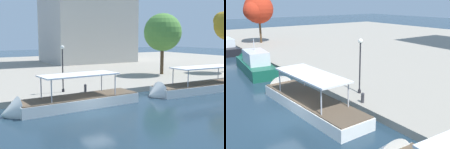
% 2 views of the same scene
% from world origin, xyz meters
% --- Properties ---
extents(ground_plane, '(220.00, 220.00, 0.00)m').
position_xyz_m(ground_plane, '(0.00, 0.00, 0.00)').
color(ground_plane, '#1E3342').
extents(dock_promenade, '(120.00, 55.00, 0.57)m').
position_xyz_m(dock_promenade, '(0.00, 32.81, 0.29)').
color(dock_promenade, gray).
rests_on(dock_promenade, ground_plane).
extents(tour_boat_2, '(12.44, 3.42, 4.01)m').
position_xyz_m(tour_boat_2, '(-1.53, 2.46, 0.39)').
color(tour_boat_2, silver).
rests_on(tour_boat_2, ground_plane).
extents(tour_boat_3, '(14.34, 3.53, 3.93)m').
position_xyz_m(tour_boat_3, '(13.76, 1.99, 0.38)').
color(tour_boat_3, silver).
rests_on(tour_boat_3, ground_plane).
extents(mooring_bollard_0, '(0.28, 0.28, 0.84)m').
position_xyz_m(mooring_bollard_0, '(1.74, 5.84, 1.02)').
color(mooring_bollard_0, '#2D2D33').
rests_on(mooring_bollard_0, dock_promenade).
extents(lamp_post, '(0.40, 0.40, 4.76)m').
position_xyz_m(lamp_post, '(-0.17, 7.09, 3.51)').
color(lamp_post, black).
rests_on(lamp_post, dock_promenade).
extents(tree_0, '(5.57, 5.57, 9.01)m').
position_xyz_m(tree_0, '(17.90, 12.81, 6.74)').
color(tree_0, '#4C3823').
rests_on(tree_0, dock_promenade).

